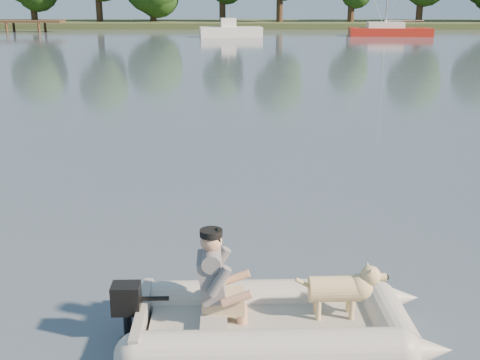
{
  "coord_description": "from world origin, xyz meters",
  "views": [
    {
      "loc": [
        0.33,
        -5.9,
        3.24
      ],
      "look_at": [
        0.23,
        2.22,
        0.75
      ],
      "focal_mm": 45.0,
      "sensor_mm": 36.0,
      "label": 1
    }
  ],
  "objects_px": {
    "dinghy": "(277,291)",
    "motorboat": "(231,24)",
    "sailboat": "(389,31)",
    "man": "(214,274)",
    "dog": "(334,293)"
  },
  "relations": [
    {
      "from": "dinghy",
      "to": "motorboat",
      "type": "xyz_separation_m",
      "value": [
        -1.68,
        45.52,
        0.5
      ]
    },
    {
      "from": "dinghy",
      "to": "man",
      "type": "distance_m",
      "value": 0.64
    },
    {
      "from": "man",
      "to": "dog",
      "type": "xyz_separation_m",
      "value": [
        1.18,
        0.05,
        -0.23
      ]
    },
    {
      "from": "motorboat",
      "to": "dog",
      "type": "bearing_deg",
      "value": -95.08
    },
    {
      "from": "dinghy",
      "to": "motorboat",
      "type": "distance_m",
      "value": 45.55
    },
    {
      "from": "dinghy",
      "to": "sailboat",
      "type": "distance_m",
      "value": 48.24
    },
    {
      "from": "dog",
      "to": "motorboat",
      "type": "xyz_separation_m",
      "value": [
        -2.25,
        45.45,
        0.56
      ]
    },
    {
      "from": "man",
      "to": "motorboat",
      "type": "xyz_separation_m",
      "value": [
        -1.07,
        45.5,
        0.33
      ]
    },
    {
      "from": "dinghy",
      "to": "sailboat",
      "type": "xyz_separation_m",
      "value": [
        11.61,
        46.82,
        -0.1
      ]
    },
    {
      "from": "sailboat",
      "to": "man",
      "type": "bearing_deg",
      "value": -102.26
    },
    {
      "from": "motorboat",
      "to": "dinghy",
      "type": "bearing_deg",
      "value": -95.79
    },
    {
      "from": "man",
      "to": "dog",
      "type": "relative_size",
      "value": 1.16
    },
    {
      "from": "man",
      "to": "sailboat",
      "type": "bearing_deg",
      "value": 72.93
    },
    {
      "from": "man",
      "to": "dinghy",
      "type": "bearing_deg",
      "value": -4.24
    },
    {
      "from": "motorboat",
      "to": "sailboat",
      "type": "distance_m",
      "value": 13.37
    }
  ]
}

